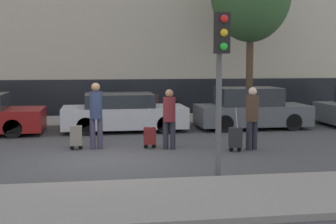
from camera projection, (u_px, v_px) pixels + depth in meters
ground_plane at (105, 159)px, 11.56m from camera, size 80.00×80.00×0.00m
sidewalk_near at (110, 202)px, 7.87m from camera, size 28.00×2.50×0.12m
sidewalk_far at (101, 121)px, 18.42m from camera, size 28.00×3.00×0.12m
parked_car_1 at (123, 113)px, 16.17m from camera, size 4.23×1.89×1.30m
parked_car_2 at (251, 110)px, 16.73m from camera, size 3.97×1.71×1.47m
pedestrian_left at (96, 111)px, 12.79m from camera, size 0.35×0.34×1.83m
trolley_left at (76, 136)px, 12.76m from camera, size 0.34×0.29×1.20m
pedestrian_center at (169, 115)px, 12.79m from camera, size 0.34×0.34×1.65m
trolley_center at (150, 136)px, 12.96m from camera, size 0.34×0.29×1.13m
pedestrian_right at (252, 114)px, 12.69m from camera, size 0.34×0.34×1.71m
trolley_right at (235, 138)px, 12.50m from camera, size 0.34×0.29×1.19m
traffic_light at (221, 61)px, 9.32m from camera, size 0.28×0.47×3.37m
parked_bicycle at (162, 109)px, 18.69m from camera, size 1.77×0.06×0.96m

